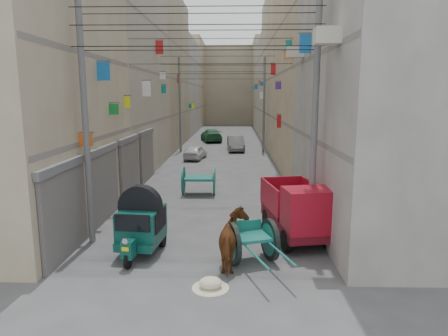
{
  "coord_description": "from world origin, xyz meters",
  "views": [
    {
      "loc": [
        1.12,
        -6.51,
        4.77
      ],
      "look_at": [
        0.77,
        6.5,
        2.42
      ],
      "focal_mm": 32.0,
      "sensor_mm": 36.0,
      "label": 1
    }
  ],
  "objects_px": {
    "second_cart": "(199,180)",
    "distant_car_green": "(211,135)",
    "auto_rickshaw": "(141,223)",
    "feed_sack": "(211,283)",
    "horse": "(234,240)",
    "distant_car_grey": "(236,143)",
    "tonga_cart": "(252,241)",
    "mini_truck": "(300,214)",
    "distant_car_white": "(195,152)"
  },
  "relations": [
    {
      "from": "second_cart",
      "to": "distant_car_green",
      "type": "height_order",
      "value": "second_cart"
    },
    {
      "from": "auto_rickshaw",
      "to": "feed_sack",
      "type": "xyz_separation_m",
      "value": [
        2.26,
        -2.29,
        -0.81
      ]
    },
    {
      "from": "horse",
      "to": "distant_car_grey",
      "type": "distance_m",
      "value": 24.42
    },
    {
      "from": "auto_rickshaw",
      "to": "distant_car_green",
      "type": "bearing_deg",
      "value": 95.0
    },
    {
      "from": "tonga_cart",
      "to": "feed_sack",
      "type": "distance_m",
      "value": 2.06
    },
    {
      "from": "tonga_cart",
      "to": "distant_car_green",
      "type": "height_order",
      "value": "distant_car_green"
    },
    {
      "from": "horse",
      "to": "distant_car_grey",
      "type": "bearing_deg",
      "value": -88.87
    },
    {
      "from": "second_cart",
      "to": "auto_rickshaw",
      "type": "bearing_deg",
      "value": -99.09
    },
    {
      "from": "mini_truck",
      "to": "distant_car_green",
      "type": "distance_m",
      "value": 30.08
    },
    {
      "from": "horse",
      "to": "distant_car_white",
      "type": "height_order",
      "value": "horse"
    },
    {
      "from": "distant_car_grey",
      "to": "tonga_cart",
      "type": "bearing_deg",
      "value": -92.84
    },
    {
      "from": "second_cart",
      "to": "distant_car_green",
      "type": "bearing_deg",
      "value": 91.27
    },
    {
      "from": "horse",
      "to": "auto_rickshaw",
      "type": "bearing_deg",
      "value": -17.11
    },
    {
      "from": "auto_rickshaw",
      "to": "horse",
      "type": "relative_size",
      "value": 1.27
    },
    {
      "from": "tonga_cart",
      "to": "second_cart",
      "type": "relative_size",
      "value": 1.82
    },
    {
      "from": "distant_car_green",
      "to": "horse",
      "type": "bearing_deg",
      "value": 82.55
    },
    {
      "from": "tonga_cart",
      "to": "second_cart",
      "type": "height_order",
      "value": "second_cart"
    },
    {
      "from": "horse",
      "to": "feed_sack",
      "type": "bearing_deg",
      "value": 67.22
    },
    {
      "from": "distant_car_green",
      "to": "mini_truck",
      "type": "bearing_deg",
      "value": 86.93
    },
    {
      "from": "tonga_cart",
      "to": "distant_car_green",
      "type": "xyz_separation_m",
      "value": [
        -3.01,
        31.36,
        0.02
      ]
    },
    {
      "from": "mini_truck",
      "to": "distant_car_white",
      "type": "relative_size",
      "value": 1.17
    },
    {
      "from": "distant_car_white",
      "to": "distant_car_grey",
      "type": "relative_size",
      "value": 0.82
    },
    {
      "from": "mini_truck",
      "to": "distant_car_grey",
      "type": "relative_size",
      "value": 0.96
    },
    {
      "from": "second_cart",
      "to": "distant_car_white",
      "type": "height_order",
      "value": "second_cart"
    },
    {
      "from": "horse",
      "to": "distant_car_green",
      "type": "height_order",
      "value": "horse"
    },
    {
      "from": "horse",
      "to": "distant_car_grey",
      "type": "relative_size",
      "value": 0.47
    },
    {
      "from": "distant_car_white",
      "to": "second_cart",
      "type": "bearing_deg",
      "value": 105.08
    },
    {
      "from": "mini_truck",
      "to": "feed_sack",
      "type": "relative_size",
      "value": 6.43
    },
    {
      "from": "feed_sack",
      "to": "distant_car_green",
      "type": "height_order",
      "value": "distant_car_green"
    },
    {
      "from": "auto_rickshaw",
      "to": "distant_car_white",
      "type": "relative_size",
      "value": 0.73
    },
    {
      "from": "mini_truck",
      "to": "horse",
      "type": "height_order",
      "value": "mini_truck"
    },
    {
      "from": "second_cart",
      "to": "distant_car_white",
      "type": "relative_size",
      "value": 0.5
    },
    {
      "from": "tonga_cart",
      "to": "mini_truck",
      "type": "distance_m",
      "value": 2.35
    },
    {
      "from": "distant_car_grey",
      "to": "horse",
      "type": "bearing_deg",
      "value": -94.03
    },
    {
      "from": "auto_rickshaw",
      "to": "tonga_cart",
      "type": "relative_size",
      "value": 0.81
    },
    {
      "from": "second_cart",
      "to": "distant_car_grey",
      "type": "xyz_separation_m",
      "value": [
        1.84,
        16.06,
        -0.1
      ]
    },
    {
      "from": "auto_rickshaw",
      "to": "distant_car_green",
      "type": "xyz_separation_m",
      "value": [
        0.35,
        30.75,
        -0.29
      ]
    },
    {
      "from": "distant_car_grey",
      "to": "distant_car_green",
      "type": "bearing_deg",
      "value": 105.78
    },
    {
      "from": "tonga_cart",
      "to": "distant_car_green",
      "type": "distance_m",
      "value": 31.51
    },
    {
      "from": "second_cart",
      "to": "horse",
      "type": "height_order",
      "value": "horse"
    },
    {
      "from": "distant_car_white",
      "to": "mini_truck",
      "type": "bearing_deg",
      "value": 115.03
    },
    {
      "from": "feed_sack",
      "to": "distant_car_grey",
      "type": "height_order",
      "value": "distant_car_grey"
    },
    {
      "from": "auto_rickshaw",
      "to": "feed_sack",
      "type": "distance_m",
      "value": 3.32
    },
    {
      "from": "distant_car_grey",
      "to": "mini_truck",
      "type": "bearing_deg",
      "value": -88.57
    },
    {
      "from": "auto_rickshaw",
      "to": "distant_car_white",
      "type": "bearing_deg",
      "value": 96.16
    },
    {
      "from": "feed_sack",
      "to": "distant_car_green",
      "type": "distance_m",
      "value": 33.1
    },
    {
      "from": "distant_car_white",
      "to": "distant_car_grey",
      "type": "height_order",
      "value": "distant_car_grey"
    },
    {
      "from": "distant_car_white",
      "to": "horse",
      "type": "bearing_deg",
      "value": 107.39
    },
    {
      "from": "horse",
      "to": "distant_car_white",
      "type": "distance_m",
      "value": 19.72
    },
    {
      "from": "distant_car_green",
      "to": "tonga_cart",
      "type": "bearing_deg",
      "value": 83.5
    }
  ]
}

